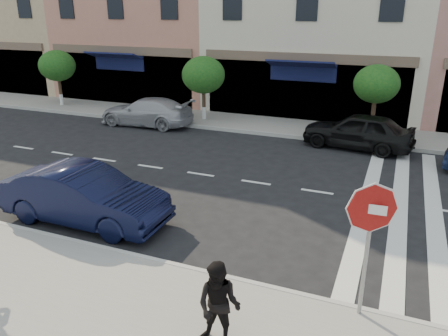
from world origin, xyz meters
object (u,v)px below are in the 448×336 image
Objects in this scene: stop_sign at (370,222)px; car_far_left at (146,112)px; car_near_mid at (85,196)px; walker at (219,306)px; car_far_mid at (358,131)px.

stop_sign is 15.54m from car_far_left.
stop_sign is at bearing 44.12° from car_far_left.
walker is at bearing -120.95° from car_near_mid.
car_far_left is at bearing 133.54° from stop_sign.
walker is at bearing -142.96° from stop_sign.
stop_sign is 2.86m from walker.
stop_sign reaches higher than walker.
car_far_mid is at bearing 83.65° from walker.
car_far_mid is at bearing -32.25° from car_near_mid.
car_far_left is at bearing -82.18° from car_far_mid.
stop_sign is 10.91m from car_far_mid.
walker is 12.47m from car_far_mid.
car_far_mid is (9.87, 0.00, 0.07)m from car_far_left.
car_near_mid reaches higher than car_far_mid.
car_far_mid reaches higher than car_far_left.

